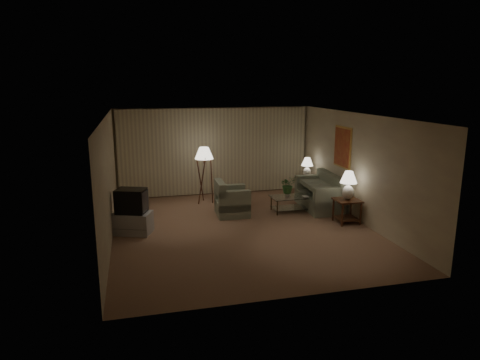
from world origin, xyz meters
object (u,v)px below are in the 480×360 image
(side_table_near, at_px, (347,207))
(table_lamp_far, at_px, (307,166))
(coffee_table, at_px, (293,201))
(floor_lamp, at_px, (204,174))
(sofa, at_px, (319,195))
(side_table_far, at_px, (307,184))
(table_lamp_near, at_px, (348,183))
(armchair, at_px, (232,201))
(crt_tv, at_px, (131,201))
(vase, at_px, (288,194))
(tv_cabinet, at_px, (132,223))
(ottoman, at_px, (238,197))

(side_table_near, relative_size, table_lamp_far, 0.97)
(coffee_table, relative_size, floor_lamp, 0.73)
(sofa, xyz_separation_m, coffee_table, (-0.81, -0.10, -0.11))
(side_table_far, distance_m, table_lamp_far, 0.57)
(side_table_near, height_order, table_lamp_far, table_lamp_far)
(sofa, bearing_deg, table_lamp_near, 9.66)
(armchair, bearing_deg, side_table_far, -62.12)
(table_lamp_near, height_order, crt_tv, table_lamp_near)
(coffee_table, bearing_deg, side_table_far, 54.57)
(crt_tv, bearing_deg, vase, 30.94)
(coffee_table, xyz_separation_m, floor_lamp, (-2.18, 1.42, 0.58))
(table_lamp_near, xyz_separation_m, tv_cabinet, (-5.20, 0.50, -0.77))
(armchair, relative_size, tv_cabinet, 0.93)
(side_table_far, xyz_separation_m, vase, (-1.11, -1.35, 0.10))
(sofa, bearing_deg, side_table_far, 176.47)
(floor_lamp, distance_m, vase, 2.50)
(sofa, distance_m, coffee_table, 0.82)
(ottoman, bearing_deg, table_lamp_near, -45.94)
(armchair, xyz_separation_m, vase, (1.52, -0.07, 0.13))
(armchair, height_order, floor_lamp, floor_lamp)
(sofa, xyz_separation_m, side_table_near, (0.15, -1.35, 0.03))
(coffee_table, bearing_deg, crt_tv, -169.96)
(table_lamp_near, bearing_deg, floor_lamp, 139.70)
(side_table_near, bearing_deg, table_lamp_far, 90.00)
(crt_tv, bearing_deg, side_table_far, 42.54)
(sofa, relative_size, crt_tv, 2.36)
(crt_tv, bearing_deg, tv_cabinet, 0.00)
(side_table_far, bearing_deg, floor_lamp, 178.78)
(sofa, height_order, crt_tv, crt_tv)
(table_lamp_far, height_order, ottoman, table_lamp_far)
(sofa, xyz_separation_m, vase, (-0.96, -0.10, 0.12))
(coffee_table, relative_size, ottoman, 1.97)
(sofa, relative_size, tv_cabinet, 1.84)
(ottoman, bearing_deg, floor_lamp, 158.49)
(sofa, bearing_deg, crt_tv, -77.12)
(side_table_far, distance_m, ottoman, 2.26)
(coffee_table, bearing_deg, tv_cabinet, -169.96)
(table_lamp_far, relative_size, tv_cabinet, 0.62)
(crt_tv, bearing_deg, sofa, 30.10)
(side_table_far, xyz_separation_m, tv_cabinet, (-5.20, -2.10, -0.15))
(sofa, distance_m, crt_tv, 5.14)
(side_table_far, xyz_separation_m, table_lamp_near, (0.00, -2.60, 0.63))
(table_lamp_near, bearing_deg, tv_cabinet, 174.51)
(sofa, xyz_separation_m, table_lamp_near, (0.15, -1.35, 0.64))
(tv_cabinet, relative_size, floor_lamp, 0.61)
(sofa, distance_m, table_lamp_far, 1.39)
(table_lamp_far, bearing_deg, coffee_table, -125.43)
(side_table_near, bearing_deg, coffee_table, 127.54)
(table_lamp_near, distance_m, vase, 1.75)
(armchair, relative_size, table_lamp_near, 1.29)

